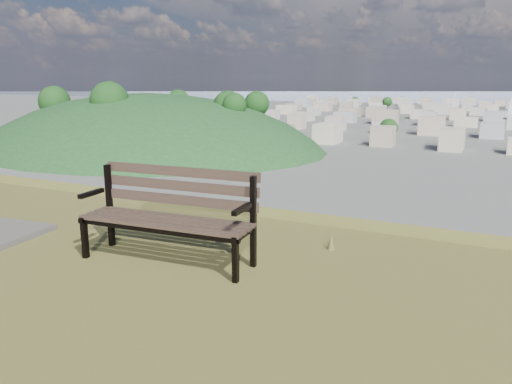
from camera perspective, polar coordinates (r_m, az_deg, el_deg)
The scene contains 6 objects.
park_bench at distance 4.97m, azimuth -9.75°, elevation -2.01°, with size 1.77×0.68×0.91m.
green_wooded_hill at distance 201.27m, azimuth -12.32°, elevation 5.01°, with size 164.70×131.76×82.35m.
city_blocks at distance 396.80m, azimuth 25.73°, elevation 8.30°, with size 395.00×361.00×7.00m.
city_trees at distance 322.83m, azimuth 20.83°, elevation 8.19°, with size 406.52×387.20×9.98m.
bay_water at distance 902.06m, azimuth 26.21°, elevation 9.92°, with size 2400.00×700.00×0.12m, color #90A4B8.
far_hills at distance 1406.08m, azimuth 23.94°, elevation 11.79°, with size 2050.00×340.00×60.00m.
Camera 1 is at (3.89, -1.66, 26.78)m, focal length 35.00 mm.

